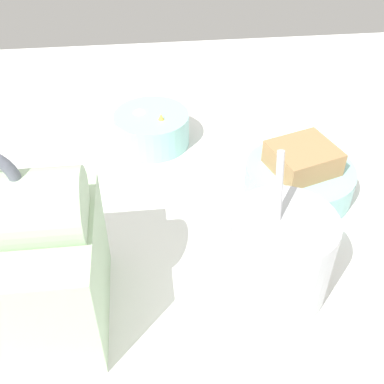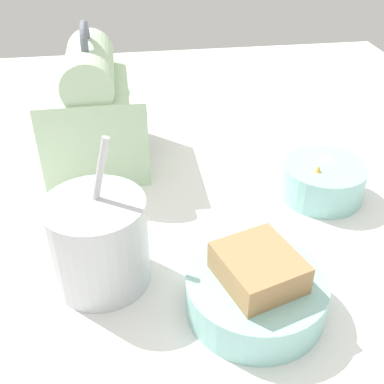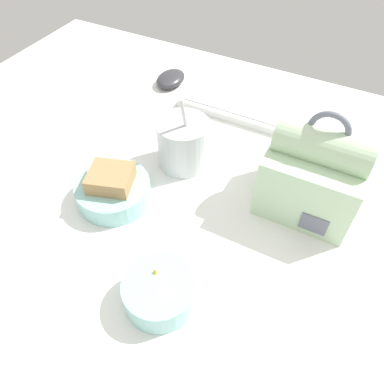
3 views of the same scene
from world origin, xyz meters
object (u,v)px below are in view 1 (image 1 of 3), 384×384
Objects in this scene: soup_cup at (280,255)px; bento_bowl_sandwich at (299,177)px; bento_bowl_snacks at (152,128)px; lunch_bag at (8,264)px.

soup_cup reaches higher than bento_bowl_sandwich.
bento_bowl_snacks is (18.16, -13.75, -0.13)cm from bento_bowl_sandwich.
bento_bowl_snacks is (-14.10, -29.47, -5.30)cm from lunch_bag.
bento_bowl_snacks is (11.45, -28.82, -2.66)cm from soup_cup.
bento_bowl_snacks is at bearing -68.32° from soup_cup.
lunch_bag is 1.49× the size of bento_bowl_sandwich.
soup_cup is at bearing 111.68° from bento_bowl_snacks.
bento_bowl_sandwich is at bearing -113.98° from soup_cup.
bento_bowl_sandwich is 1.27× the size of bento_bowl_snacks.
soup_cup is at bearing 66.02° from bento_bowl_sandwich.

